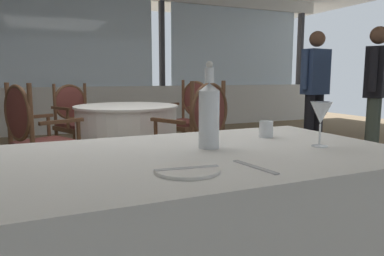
% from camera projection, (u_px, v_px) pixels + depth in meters
% --- Properties ---
extents(ground_plane, '(14.46, 14.46, 0.00)m').
position_uv_depth(ground_plane, '(131.00, 205.00, 2.94)').
color(ground_plane, '#756047').
extents(window_wall_far, '(10.98, 0.14, 2.75)m').
position_uv_depth(window_wall_far, '(72.00, 73.00, 6.57)').
color(window_wall_far, silver).
rests_on(window_wall_far, ground_plane).
extents(foreground_table, '(1.54, 0.94, 0.75)m').
position_uv_depth(foreground_table, '(205.00, 243.00, 1.44)').
color(foreground_table, white).
rests_on(foreground_table, ground_plane).
extents(side_plate, '(0.20, 0.20, 0.01)m').
position_uv_depth(side_plate, '(187.00, 170.00, 1.10)').
color(side_plate, white).
rests_on(side_plate, foreground_table).
extents(butter_knife, '(0.20, 0.04, 0.00)m').
position_uv_depth(butter_knife, '(187.00, 168.00, 1.10)').
color(butter_knife, silver).
rests_on(butter_knife, foreground_table).
extents(dinner_fork, '(0.04, 0.20, 0.00)m').
position_uv_depth(dinner_fork, '(255.00, 167.00, 1.14)').
color(dinner_fork, silver).
rests_on(dinner_fork, foreground_table).
extents(water_bottle, '(0.08, 0.08, 0.35)m').
position_uv_depth(water_bottle, '(209.00, 114.00, 1.44)').
color(water_bottle, white).
rests_on(water_bottle, foreground_table).
extents(wine_glass, '(0.09, 0.09, 0.19)m').
position_uv_depth(wine_glass, '(321.00, 114.00, 1.47)').
color(wine_glass, white).
rests_on(wine_glass, foreground_table).
extents(water_tumbler, '(0.07, 0.07, 0.08)m').
position_uv_depth(water_tumbler, '(266.00, 129.00, 1.71)').
color(water_tumbler, white).
rests_on(water_tumbler, foreground_table).
extents(background_table_0, '(1.03, 1.03, 0.75)m').
position_uv_depth(background_table_0, '(127.00, 142.00, 3.67)').
color(background_table_0, white).
rests_on(background_table_0, ground_plane).
extents(dining_chair_0_0, '(0.61, 0.64, 0.99)m').
position_uv_depth(dining_chair_0_0, '(189.00, 114.00, 4.35)').
color(dining_chair_0_0, brown).
rests_on(dining_chair_0_0, ground_plane).
extents(dining_chair_0_1, '(0.64, 0.61, 0.95)m').
position_uv_depth(dining_chair_0_1, '(76.00, 117.00, 4.26)').
color(dining_chair_0_1, brown).
rests_on(dining_chair_0_1, ground_plane).
extents(dining_chair_0_2, '(0.61, 0.64, 0.99)m').
position_uv_depth(dining_chair_0_2, '(34.00, 134.00, 2.94)').
color(dining_chair_0_2, brown).
rests_on(dining_chair_0_2, ground_plane).
extents(dining_chair_0_3, '(0.64, 0.61, 1.00)m').
position_uv_depth(dining_chair_0_3, '(198.00, 132.00, 3.02)').
color(dining_chair_0_3, brown).
rests_on(dining_chair_0_3, ground_plane).
extents(diner_person_0, '(0.47, 0.35, 1.61)m').
position_uv_depth(diner_person_0, '(376.00, 87.00, 4.27)').
color(diner_person_0, '#424C42').
rests_on(diner_person_0, ground_plane).
extents(diner_person_1, '(0.53, 0.25, 1.63)m').
position_uv_depth(diner_person_1, '(315.00, 85.00, 4.85)').
color(diner_person_1, black).
rests_on(diner_person_1, ground_plane).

